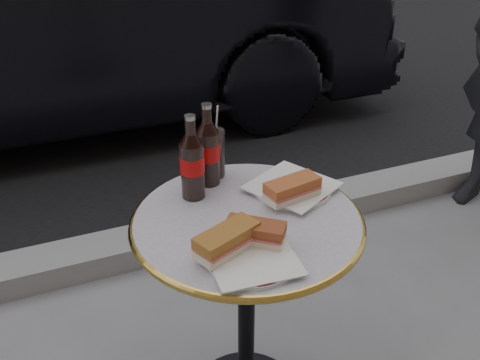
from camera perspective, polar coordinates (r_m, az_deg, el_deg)
name	(u,v)px	position (r m, az deg, el deg)	size (l,w,h in m)	color
asphalt_road	(67,34)	(6.28, -17.95, 14.56)	(40.00, 8.00, 0.00)	black
curb	(171,239)	(2.51, -7.41, -6.27)	(40.00, 0.20, 0.12)	gray
bistro_table	(246,319)	(1.65, 0.68, -14.63)	(0.62, 0.62, 0.73)	#BAB2C4
plate_left	(252,259)	(1.26, 1.27, -8.47)	(0.21, 0.21, 0.01)	silver
plate_right	(292,188)	(1.54, 5.57, -0.86)	(0.22, 0.22, 0.01)	silver
sandwich_left_a	(227,241)	(1.26, -1.40, -6.56)	(0.16, 0.08, 0.06)	#9E6128
sandwich_left_b	(255,233)	(1.29, 1.62, -5.67)	(0.14, 0.07, 0.05)	brown
sandwich_right	(292,190)	(1.46, 5.59, -1.06)	(0.15, 0.07, 0.05)	#B1582D
cola_bottle_left	(192,157)	(1.45, -5.16, 2.44)	(0.07, 0.07, 0.25)	black
cola_bottle_right	(208,145)	(1.51, -3.45, 3.78)	(0.07, 0.07, 0.25)	black
cola_glass	(213,153)	(1.58, -2.89, 2.87)	(0.07, 0.07, 0.15)	black
parked_car	(41,15)	(3.76, -20.50, 16.19)	(4.52, 1.57, 1.49)	black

